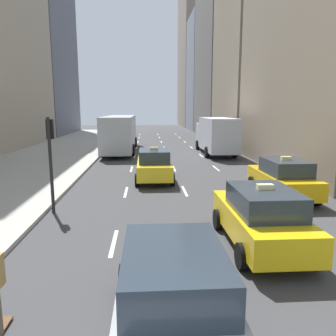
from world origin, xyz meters
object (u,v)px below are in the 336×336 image
taxi_lead (283,178)px  taxi_second (154,165)px  box_truck (216,134)px  sedan_black_near (173,292)px  city_bus (120,132)px  traffic_light_pole (50,149)px  taxi_third (261,217)px

taxi_lead → taxi_second: same height
taxi_second → box_truck: box_truck is taller
taxi_second → sedan_black_near: size_ratio=0.98×
city_bus → box_truck: (8.41, -2.52, -0.08)m
taxi_second → traffic_light_pole: 6.82m
taxi_second → city_bus: bearing=102.3°
taxi_lead → taxi_second: bearing=145.5°
taxi_lead → box_truck: bearing=90.0°
taxi_third → box_truck: bearing=81.8°
taxi_lead → traffic_light_pole: (-9.55, -1.49, 1.53)m
taxi_second → city_bus: city_bus is taller
taxi_third → sedan_black_near: (-2.80, -3.70, 0.00)m
city_bus → box_truck: 8.78m
sedan_black_near → box_truck: 23.76m
sedan_black_near → traffic_light_pole: size_ratio=1.25×
taxi_second → traffic_light_pole: bearing=-126.5°
box_truck → traffic_light_pole: size_ratio=2.33×
taxi_second → traffic_light_pole: size_ratio=1.22×
taxi_third → box_truck: box_truck is taller
taxi_third → traffic_light_pole: traffic_light_pole is taller
taxi_lead → city_bus: 18.80m
traffic_light_pole → sedan_black_near: bearing=-61.7°
sedan_black_near → traffic_light_pole: bearing=118.3°
sedan_black_near → taxi_second: bearing=90.0°
city_bus → traffic_light_pole: (-1.14, -18.27, 0.62)m
taxi_third → traffic_light_pole: (-6.75, 3.62, 1.53)m
taxi_second → sedan_black_near: (-0.00, -12.67, 0.00)m
sedan_black_near → traffic_light_pole: (-3.95, 7.32, 1.53)m
taxi_second → box_truck: size_ratio=0.52×
taxi_second → taxi_third: same height
box_truck → city_bus: bearing=163.3°
sedan_black_near → taxi_lead: bearing=57.6°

